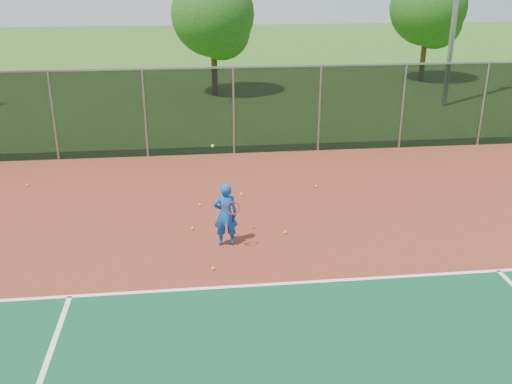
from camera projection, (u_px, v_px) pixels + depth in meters
ground at (475, 370)px, 9.32m from camera, size 120.00×120.00×0.00m
court_apron at (427, 302)px, 11.16m from camera, size 30.00×20.00×0.02m
fence_back at (319, 108)px, 19.83m from camera, size 30.00×0.06×3.03m
tennis_player at (226, 214)px, 13.20m from camera, size 0.59×0.60×2.44m
practice_ball_0 at (192, 228)px, 14.24m from camera, size 0.07×0.07×0.07m
practice_ball_2 at (242, 195)px, 16.32m from camera, size 0.07×0.07×0.07m
practice_ball_3 at (285, 232)px, 14.01m from camera, size 0.07×0.07×0.07m
practice_ball_4 at (316, 186)px, 16.94m from camera, size 0.07×0.07×0.07m
practice_ball_5 at (213, 268)px, 12.33m from camera, size 0.07×0.07×0.07m
practice_ball_6 at (242, 194)px, 16.40m from camera, size 0.07×0.07×0.07m
practice_ball_7 at (200, 205)px, 15.62m from camera, size 0.07×0.07×0.07m
practice_ball_8 at (27, 185)px, 17.05m from camera, size 0.07×0.07×0.07m
tree_back_left at (215, 19)px, 27.92m from camera, size 4.09×4.09×6.00m
tree_back_mid at (430, 11)px, 31.40m from camera, size 4.20×4.20×6.17m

